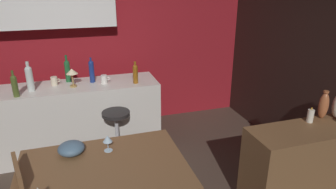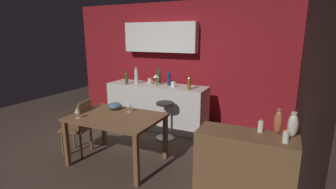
{
  "view_description": "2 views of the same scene",
  "coord_description": "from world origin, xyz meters",
  "px_view_note": "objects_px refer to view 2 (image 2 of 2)",
  "views": [
    {
      "loc": [
        -0.01,
        -2.29,
        2.11
      ],
      "look_at": [
        0.82,
        0.38,
        1.04
      ],
      "focal_mm": 31.88,
      "sensor_mm": 36.0,
      "label": 1
    },
    {
      "loc": [
        2.3,
        -3.08,
        1.9
      ],
      "look_at": [
        0.63,
        0.38,
        0.98
      ],
      "focal_mm": 26.8,
      "sensor_mm": 36.0,
      "label": 2
    }
  ],
  "objects_px": {
    "wine_bottle_clear": "(136,76)",
    "counter_lamp": "(156,77)",
    "pillar_candle_short": "(261,127)",
    "wine_glass_left": "(77,111)",
    "dining_table": "(116,121)",
    "bar_stool": "(165,120)",
    "fruit_bowl": "(115,106)",
    "wine_bottle_amber": "(189,83)",
    "sideboard_cabinet": "(244,167)",
    "chair_near_window": "(80,125)",
    "cup_white": "(173,84)",
    "pillar_candle_tall": "(286,137)",
    "wine_glass_right": "(129,105)",
    "vase_copper": "(278,122)",
    "cup_cream": "(150,81)",
    "vase_ceramic_ivory": "(293,125)",
    "wine_bottle_cobalt": "(169,78)",
    "wine_bottle_green": "(159,76)",
    "wine_bottle_olive": "(127,78)"
  },
  "relations": [
    {
      "from": "wine_glass_left",
      "to": "pillar_candle_tall",
      "type": "height_order",
      "value": "pillar_candle_tall"
    },
    {
      "from": "wine_bottle_amber",
      "to": "cup_white",
      "type": "distance_m",
      "value": 0.4
    },
    {
      "from": "bar_stool",
      "to": "wine_bottle_amber",
      "type": "distance_m",
      "value": 0.82
    },
    {
      "from": "fruit_bowl",
      "to": "wine_bottle_green",
      "type": "bearing_deg",
      "value": 90.11
    },
    {
      "from": "dining_table",
      "to": "wine_bottle_amber",
      "type": "bearing_deg",
      "value": 68.88
    },
    {
      "from": "chair_near_window",
      "to": "wine_bottle_clear",
      "type": "distance_m",
      "value": 1.71
    },
    {
      "from": "dining_table",
      "to": "wine_glass_left",
      "type": "distance_m",
      "value": 0.57
    },
    {
      "from": "vase_ceramic_ivory",
      "to": "vase_copper",
      "type": "xyz_separation_m",
      "value": [
        -0.15,
        0.04,
        0.0
      ]
    },
    {
      "from": "pillar_candle_tall",
      "to": "wine_bottle_clear",
      "type": "bearing_deg",
      "value": 149.33
    },
    {
      "from": "wine_glass_right",
      "to": "vase_copper",
      "type": "distance_m",
      "value": 2.11
    },
    {
      "from": "sideboard_cabinet",
      "to": "chair_near_window",
      "type": "xyz_separation_m",
      "value": [
        -2.57,
        0.04,
        0.08
      ]
    },
    {
      "from": "wine_bottle_cobalt",
      "to": "pillar_candle_tall",
      "type": "relative_size",
      "value": 2.15
    },
    {
      "from": "bar_stool",
      "to": "wine_glass_right",
      "type": "height_order",
      "value": "wine_glass_right"
    },
    {
      "from": "wine_bottle_amber",
      "to": "cup_cream",
      "type": "height_order",
      "value": "wine_bottle_amber"
    },
    {
      "from": "bar_stool",
      "to": "wine_bottle_cobalt",
      "type": "distance_m",
      "value": 0.91
    },
    {
      "from": "bar_stool",
      "to": "wine_bottle_green",
      "type": "relative_size",
      "value": 2.05
    },
    {
      "from": "wine_bottle_green",
      "to": "vase_copper",
      "type": "height_order",
      "value": "wine_bottle_green"
    },
    {
      "from": "pillar_candle_short",
      "to": "wine_glass_left",
      "type": "bearing_deg",
      "value": -171.29
    },
    {
      "from": "wine_bottle_clear",
      "to": "wine_bottle_cobalt",
      "type": "relative_size",
      "value": 1.1
    },
    {
      "from": "bar_stool",
      "to": "vase_ceramic_ivory",
      "type": "relative_size",
      "value": 2.51
    },
    {
      "from": "wine_bottle_clear",
      "to": "wine_bottle_amber",
      "type": "relative_size",
      "value": 1.26
    },
    {
      "from": "chair_near_window",
      "to": "wine_bottle_clear",
      "type": "relative_size",
      "value": 2.55
    },
    {
      "from": "cup_white",
      "to": "wine_bottle_amber",
      "type": "bearing_deg",
      "value": -16.22
    },
    {
      "from": "wine_bottle_olive",
      "to": "pillar_candle_short",
      "type": "distance_m",
      "value": 3.1
    },
    {
      "from": "fruit_bowl",
      "to": "wine_bottle_clear",
      "type": "height_order",
      "value": "wine_bottle_clear"
    },
    {
      "from": "fruit_bowl",
      "to": "dining_table",
      "type": "bearing_deg",
      "value": -50.15
    },
    {
      "from": "chair_near_window",
      "to": "wine_glass_left",
      "type": "distance_m",
      "value": 0.54
    },
    {
      "from": "chair_near_window",
      "to": "wine_glass_left",
      "type": "relative_size",
      "value": 5.78
    },
    {
      "from": "dining_table",
      "to": "wine_bottle_cobalt",
      "type": "relative_size",
      "value": 4.09
    },
    {
      "from": "dining_table",
      "to": "fruit_bowl",
      "type": "height_order",
      "value": "fruit_bowl"
    },
    {
      "from": "fruit_bowl",
      "to": "counter_lamp",
      "type": "distance_m",
      "value": 1.33
    },
    {
      "from": "bar_stool",
      "to": "wine_bottle_amber",
      "type": "bearing_deg",
      "value": 49.66
    },
    {
      "from": "sideboard_cabinet",
      "to": "pillar_candle_tall",
      "type": "distance_m",
      "value": 0.62
    },
    {
      "from": "wine_glass_left",
      "to": "wine_bottle_olive",
      "type": "bearing_deg",
      "value": 101.65
    },
    {
      "from": "pillar_candle_tall",
      "to": "sideboard_cabinet",
      "type": "bearing_deg",
      "value": 169.2
    },
    {
      "from": "wine_glass_right",
      "to": "cup_cream",
      "type": "bearing_deg",
      "value": 107.71
    },
    {
      "from": "fruit_bowl",
      "to": "vase_copper",
      "type": "relative_size",
      "value": 0.76
    },
    {
      "from": "cup_white",
      "to": "bar_stool",
      "type": "bearing_deg",
      "value": -83.04
    },
    {
      "from": "bar_stool",
      "to": "wine_bottle_green",
      "type": "distance_m",
      "value": 1.08
    },
    {
      "from": "bar_stool",
      "to": "wine_bottle_amber",
      "type": "xyz_separation_m",
      "value": [
        0.32,
        0.37,
        0.66
      ]
    },
    {
      "from": "wine_bottle_clear",
      "to": "bar_stool",
      "type": "bearing_deg",
      "value": -27.25
    },
    {
      "from": "wine_bottle_clear",
      "to": "vase_ceramic_ivory",
      "type": "relative_size",
      "value": 1.25
    },
    {
      "from": "wine_bottle_amber",
      "to": "wine_bottle_green",
      "type": "bearing_deg",
      "value": 158.56
    },
    {
      "from": "bar_stool",
      "to": "pillar_candle_short",
      "type": "distance_m",
      "value": 2.1
    },
    {
      "from": "pillar_candle_short",
      "to": "wine_glass_right",
      "type": "bearing_deg",
      "value": 174.35
    },
    {
      "from": "wine_bottle_clear",
      "to": "counter_lamp",
      "type": "height_order",
      "value": "wine_bottle_clear"
    },
    {
      "from": "dining_table",
      "to": "bar_stool",
      "type": "relative_size",
      "value": 1.85
    },
    {
      "from": "sideboard_cabinet",
      "to": "wine_bottle_amber",
      "type": "xyz_separation_m",
      "value": [
        -1.29,
        1.56,
        0.62
      ]
    },
    {
      "from": "sideboard_cabinet",
      "to": "cup_cream",
      "type": "bearing_deg",
      "value": 141.84
    },
    {
      "from": "chair_near_window",
      "to": "pillar_candle_short",
      "type": "height_order",
      "value": "pillar_candle_short"
    }
  ]
}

